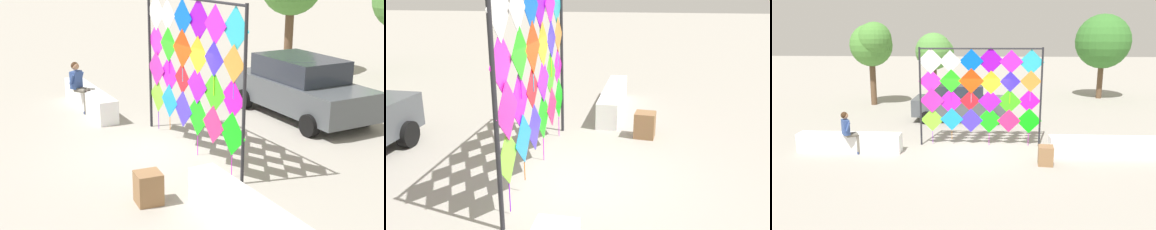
{
  "view_description": "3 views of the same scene",
  "coord_description": "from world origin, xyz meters",
  "views": [
    {
      "loc": [
        10.51,
        -4.79,
        4.37
      ],
      "look_at": [
        0.29,
        0.65,
        0.92
      ],
      "focal_mm": 48.66,
      "sensor_mm": 36.0,
      "label": 1
    },
    {
      "loc": [
        -6.79,
        -1.4,
        3.35
      ],
      "look_at": [
        0.33,
        -0.08,
        1.08
      ],
      "focal_mm": 37.14,
      "sensor_mm": 36.0,
      "label": 2
    },
    {
      "loc": [
        0.32,
        -12.39,
        4.01
      ],
      "look_at": [
        -0.4,
        0.42,
        1.2
      ],
      "focal_mm": 33.99,
      "sensor_mm": 36.0,
      "label": 3
    }
  ],
  "objects": [
    {
      "name": "kite_display_rack",
      "position": [
        0.17,
        0.66,
        2.1
      ],
      "size": [
        4.52,
        0.15,
        3.66
      ],
      "color": "#232328",
      "rests_on": "ground"
    },
    {
      "name": "cardboard_box_large",
      "position": [
        2.28,
        -1.33,
        0.31
      ],
      "size": [
        0.51,
        0.52,
        0.61
      ],
      "primitive_type": "cube",
      "rotation": [
        0.0,
        0.0,
        -0.1
      ],
      "color": "olive",
      "rests_on": "ground"
    },
    {
      "name": "plaza_ledge_right",
      "position": [
        4.37,
        -0.37,
        0.34
      ],
      "size": [
        3.63,
        0.54,
        0.67
      ],
      "primitive_type": "cube",
      "color": "white",
      "rests_on": "ground"
    },
    {
      "name": "ground",
      "position": [
        0.0,
        0.0,
        0.0
      ],
      "size": [
        120.0,
        120.0,
        0.0
      ],
      "primitive_type": "plane",
      "color": "#9E998E"
    }
  ]
}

